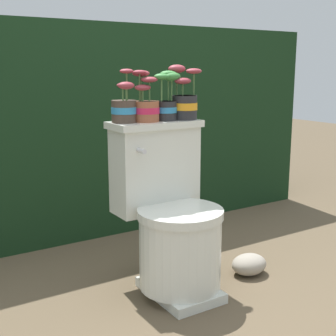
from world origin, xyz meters
The scene contains 8 objects.
ground_plane centered at (0.00, 0.00, 0.00)m, with size 12.00×12.00×0.00m, color brown.
hedge_backdrop centered at (0.00, 1.27, 0.62)m, with size 3.11×0.85×1.23m.
toilet centered at (0.00, 0.08, 0.33)m, with size 0.41×0.49×0.75m.
potted_plant_left centered at (-0.14, 0.23, 0.82)m, with size 0.11×0.11×0.23m.
potted_plant_midleft centered at (-0.05, 0.22, 0.82)m, with size 0.12×0.12×0.22m.
potted_plant_middle centered at (0.06, 0.21, 0.84)m, with size 0.14×0.10×0.22m.
potted_plant_midright centered at (0.15, 0.20, 0.84)m, with size 0.15×0.12×0.25m.
garden_stone centered at (0.40, 0.00, 0.05)m, with size 0.18×0.14×0.10m.
Camera 1 is at (-1.06, -1.58, 0.98)m, focal length 50.00 mm.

